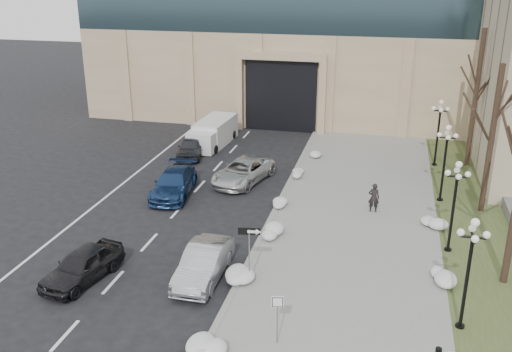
{
  "coord_description": "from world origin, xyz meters",
  "views": [
    {
      "loc": [
        4.93,
        -14.11,
        13.46
      ],
      "look_at": [
        -1.26,
        11.64,
        3.5
      ],
      "focal_mm": 40.0,
      "sensor_mm": 36.0,
      "label": 1
    }
  ],
  "objects_px": {
    "car_e": "(191,147)",
    "one_way_sign": "(253,238)",
    "lamppost_b": "(455,195)",
    "car_a": "(82,265)",
    "keep_sign": "(277,310)",
    "box_truck": "(213,133)",
    "lamppost_a": "(470,260)",
    "car_d": "(243,171)",
    "lamppost_c": "(446,153)",
    "pedestrian": "(374,198)",
    "lamppost_d": "(439,124)",
    "car_c": "(174,183)",
    "car_b": "(204,263)"
  },
  "relations": [
    {
      "from": "car_a",
      "to": "pedestrian",
      "type": "height_order",
      "value": "pedestrian"
    },
    {
      "from": "box_truck",
      "to": "lamppost_b",
      "type": "bearing_deg",
      "value": -37.16
    },
    {
      "from": "car_d",
      "to": "keep_sign",
      "type": "xyz_separation_m",
      "value": [
        5.53,
        -16.07,
        0.82
      ]
    },
    {
      "from": "car_a",
      "to": "lamppost_d",
      "type": "distance_m",
      "value": 25.52
    },
    {
      "from": "pedestrian",
      "to": "lamppost_b",
      "type": "distance_m",
      "value": 5.82
    },
    {
      "from": "car_e",
      "to": "one_way_sign",
      "type": "height_order",
      "value": "one_way_sign"
    },
    {
      "from": "lamppost_c",
      "to": "pedestrian",
      "type": "bearing_deg",
      "value": -145.37
    },
    {
      "from": "car_d",
      "to": "lamppost_b",
      "type": "distance_m",
      "value": 14.29
    },
    {
      "from": "one_way_sign",
      "to": "lamppost_c",
      "type": "height_order",
      "value": "lamppost_c"
    },
    {
      "from": "car_b",
      "to": "box_truck",
      "type": "height_order",
      "value": "box_truck"
    },
    {
      "from": "car_e",
      "to": "lamppost_c",
      "type": "distance_m",
      "value": 18.09
    },
    {
      "from": "one_way_sign",
      "to": "car_d",
      "type": "bearing_deg",
      "value": 96.96
    },
    {
      "from": "car_a",
      "to": "car_c",
      "type": "bearing_deg",
      "value": 100.43
    },
    {
      "from": "lamppost_c",
      "to": "car_b",
      "type": "bearing_deg",
      "value": -133.09
    },
    {
      "from": "box_truck",
      "to": "lamppost_a",
      "type": "xyz_separation_m",
      "value": [
        16.65,
        -20.77,
        2.14
      ]
    },
    {
      "from": "car_b",
      "to": "keep_sign",
      "type": "distance_m",
      "value": 5.82
    },
    {
      "from": "car_d",
      "to": "keep_sign",
      "type": "relative_size",
      "value": 2.51
    },
    {
      "from": "car_a",
      "to": "lamppost_a",
      "type": "height_order",
      "value": "lamppost_a"
    },
    {
      "from": "car_a",
      "to": "car_b",
      "type": "bearing_deg",
      "value": 27.2
    },
    {
      "from": "one_way_sign",
      "to": "lamppost_c",
      "type": "relative_size",
      "value": 0.57
    },
    {
      "from": "car_b",
      "to": "lamppost_d",
      "type": "xyz_separation_m",
      "value": [
        10.94,
        18.19,
        2.3
      ]
    },
    {
      "from": "car_d",
      "to": "lamppost_a",
      "type": "height_order",
      "value": "lamppost_a"
    },
    {
      "from": "car_e",
      "to": "lamppost_a",
      "type": "distance_m",
      "value": 24.82
    },
    {
      "from": "one_way_sign",
      "to": "lamppost_b",
      "type": "xyz_separation_m",
      "value": [
        8.68,
        5.09,
        0.83
      ]
    },
    {
      "from": "pedestrian",
      "to": "one_way_sign",
      "type": "height_order",
      "value": "one_way_sign"
    },
    {
      "from": "lamppost_c",
      "to": "lamppost_d",
      "type": "distance_m",
      "value": 6.5
    },
    {
      "from": "car_a",
      "to": "car_e",
      "type": "relative_size",
      "value": 1.02
    },
    {
      "from": "lamppost_d",
      "to": "lamppost_c",
      "type": "bearing_deg",
      "value": -90.0
    },
    {
      "from": "car_e",
      "to": "lamppost_b",
      "type": "relative_size",
      "value": 0.89
    },
    {
      "from": "car_b",
      "to": "car_e",
      "type": "height_order",
      "value": "car_b"
    },
    {
      "from": "box_truck",
      "to": "car_d",
      "type": "bearing_deg",
      "value": -55.91
    },
    {
      "from": "car_d",
      "to": "lamppost_a",
      "type": "distance_m",
      "value": 18.34
    },
    {
      "from": "car_e",
      "to": "lamppost_d",
      "type": "relative_size",
      "value": 0.89
    },
    {
      "from": "lamppost_d",
      "to": "car_e",
      "type": "bearing_deg",
      "value": -173.74
    },
    {
      "from": "one_way_sign",
      "to": "lamppost_b",
      "type": "relative_size",
      "value": 0.57
    },
    {
      "from": "car_b",
      "to": "car_d",
      "type": "relative_size",
      "value": 0.88
    },
    {
      "from": "keep_sign",
      "to": "car_c",
      "type": "bearing_deg",
      "value": 112.56
    },
    {
      "from": "one_way_sign",
      "to": "lamppost_d",
      "type": "height_order",
      "value": "lamppost_d"
    },
    {
      "from": "lamppost_a",
      "to": "lamppost_c",
      "type": "distance_m",
      "value": 13.0
    },
    {
      "from": "lamppost_a",
      "to": "lamppost_b",
      "type": "xyz_separation_m",
      "value": [
        0.0,
        6.5,
        0.0
      ]
    },
    {
      "from": "car_a",
      "to": "pedestrian",
      "type": "relative_size",
      "value": 2.55
    },
    {
      "from": "car_e",
      "to": "lamppost_c",
      "type": "height_order",
      "value": "lamppost_c"
    },
    {
      "from": "car_a",
      "to": "lamppost_b",
      "type": "bearing_deg",
      "value": 34.32
    },
    {
      "from": "car_c",
      "to": "keep_sign",
      "type": "xyz_separation_m",
      "value": [
        9.12,
        -13.01,
        0.8
      ]
    },
    {
      "from": "lamppost_c",
      "to": "box_truck",
      "type": "bearing_deg",
      "value": 154.99
    },
    {
      "from": "lamppost_b",
      "to": "car_d",
      "type": "bearing_deg",
      "value": 150.65
    },
    {
      "from": "car_b",
      "to": "one_way_sign",
      "type": "relative_size",
      "value": 1.72
    },
    {
      "from": "car_d",
      "to": "lamppost_a",
      "type": "relative_size",
      "value": 1.12
    },
    {
      "from": "keep_sign",
      "to": "lamppost_a",
      "type": "height_order",
      "value": "lamppost_a"
    },
    {
      "from": "car_a",
      "to": "keep_sign",
      "type": "bearing_deg",
      "value": -3.07
    }
  ]
}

